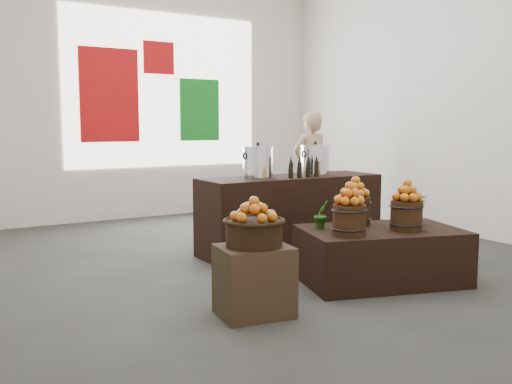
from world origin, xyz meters
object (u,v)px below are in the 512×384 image
counter (290,214)px  display_table (381,255)px  wicker_basket (254,233)px  shopper (310,167)px  stock_pot_center (315,161)px  stock_pot_left (258,163)px  crate (254,281)px

counter → display_table: bearing=-89.6°
wicker_basket → shopper: bearing=47.4°
shopper → stock_pot_center: bearing=55.8°
counter → stock_pot_left: stock_pot_left is taller
stock_pot_center → shopper: shopper is taller
counter → shopper: bearing=48.0°
display_table → stock_pot_center: bearing=93.5°
crate → wicker_basket: wicker_basket is taller
stock_pot_center → shopper: (1.10, 1.55, -0.21)m
display_table → stock_pot_center: stock_pot_center is taller
crate → display_table: crate is taller
counter → stock_pot_center: 0.69m
crate → stock_pot_center: size_ratio=1.64×
display_table → stock_pot_center: (0.36, 1.48, 0.79)m
shopper → stock_pot_left: bearing=40.4°
crate → wicker_basket: size_ratio=1.25×
wicker_basket → shopper: 4.37m
display_table → shopper: bearing=81.4°
crate → stock_pot_left: (1.08, 1.68, 0.77)m
crate → shopper: (2.96, 3.21, 0.56)m
crate → stock_pot_center: stock_pot_center is taller
wicker_basket → stock_pot_left: (1.08, 1.68, 0.40)m
display_table → shopper: 3.41m
crate → shopper: shopper is taller
shopper → counter: bearing=48.1°
stock_pot_left → stock_pot_center: size_ratio=1.00×
wicker_basket → stock_pot_center: bearing=41.9°
wicker_basket → counter: counter is taller
wicker_basket → shopper: shopper is taller
display_table → crate: bearing=-156.0°
stock_pot_left → shopper: (1.88, 1.53, -0.21)m
display_table → counter: size_ratio=0.68×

